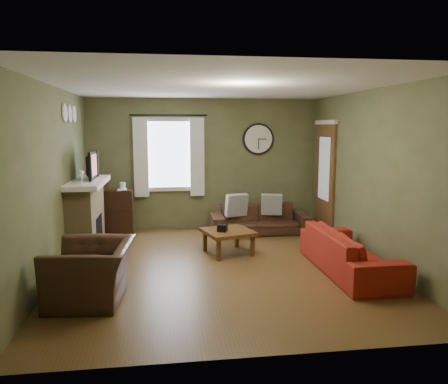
{
  "coord_description": "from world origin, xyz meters",
  "views": [
    {
      "loc": [
        -0.81,
        -6.17,
        2.03
      ],
      "look_at": [
        0.1,
        0.4,
        1.05
      ],
      "focal_mm": 35.0,
      "sensor_mm": 36.0,
      "label": 1
    }
  ],
  "objects": [
    {
      "name": "armchair",
      "position": [
        -1.68,
        -1.05,
        0.34
      ],
      "size": [
        1.0,
        1.13,
        0.68
      ],
      "primitive_type": "imported",
      "rotation": [
        0.0,
        0.0,
        -1.65
      ],
      "color": "#372216",
      "rests_on": "floor"
    },
    {
      "name": "medallion_left",
      "position": [
        -2.28,
        0.8,
        2.25
      ],
      "size": [
        0.28,
        0.28,
        0.03
      ],
      "primitive_type": "cylinder",
      "color": "white",
      "rests_on": "wall_left"
    },
    {
      "name": "curtain_right",
      "position": [
        -0.15,
        2.48,
        1.45
      ],
      "size": [
        0.28,
        0.04,
        1.55
      ],
      "primitive_type": "cube",
      "color": "white",
      "rests_on": "wall_back"
    },
    {
      "name": "wine_glass_a",
      "position": [
        -2.05,
        0.59,
        1.28
      ],
      "size": [
        0.07,
        0.07,
        0.21
      ],
      "primitive_type": null,
      "color": "white",
      "rests_on": "mantel"
    },
    {
      "name": "fireplace",
      "position": [
        -2.1,
        1.15,
        0.55
      ],
      "size": [
        0.4,
        1.4,
        1.1
      ],
      "primitive_type": "cube",
      "color": "tan",
      "rests_on": "floor"
    },
    {
      "name": "firebox",
      "position": [
        -1.91,
        1.15,
        0.3
      ],
      "size": [
        0.04,
        0.6,
        0.55
      ],
      "primitive_type": "cube",
      "color": "black",
      "rests_on": "fireplace"
    },
    {
      "name": "ceiling",
      "position": [
        0.0,
        0.0,
        2.6
      ],
      "size": [
        4.6,
        5.2,
        0.0
      ],
      "primitive_type": "cube",
      "color": "white",
      "rests_on": "ground"
    },
    {
      "name": "sofa_red",
      "position": [
        1.77,
        -0.5,
        0.3
      ],
      "size": [
        0.8,
        2.03,
        0.59
      ],
      "primitive_type": "imported",
      "rotation": [
        0.0,
        0.0,
        1.57
      ],
      "color": "maroon",
      "rests_on": "floor"
    },
    {
      "name": "bookshelf",
      "position": [
        -1.77,
        2.2,
        0.43
      ],
      "size": [
        0.72,
        0.31,
        0.86
      ],
      "primitive_type": null,
      "color": "black",
      "rests_on": "floor"
    },
    {
      "name": "tv",
      "position": [
        -2.05,
        1.3,
        1.35
      ],
      "size": [
        0.08,
        0.6,
        0.35
      ],
      "primitive_type": "imported",
      "rotation": [
        0.0,
        0.0,
        1.57
      ],
      "color": "black",
      "rests_on": "mantel"
    },
    {
      "name": "pillow_right",
      "position": [
        1.26,
        1.98,
        0.55
      ],
      "size": [
        0.42,
        0.22,
        0.4
      ],
      "primitive_type": "cube",
      "rotation": [
        0.0,
        0.0,
        -0.26
      ],
      "color": "#919B9E",
      "rests_on": "sofa_brown"
    },
    {
      "name": "wall_right",
      "position": [
        2.3,
        0.0,
        1.3
      ],
      "size": [
        0.0,
        5.2,
        2.6
      ],
      "primitive_type": "cube",
      "color": "#5F643D",
      "rests_on": "ground"
    },
    {
      "name": "wall_clock",
      "position": [
        1.1,
        2.55,
        1.8
      ],
      "size": [
        0.64,
        0.06,
        0.64
      ],
      "primitive_type": null,
      "color": "white",
      "rests_on": "wall_back"
    },
    {
      "name": "wall_front",
      "position": [
        0.0,
        -2.6,
        1.3
      ],
      "size": [
        4.6,
        0.0,
        2.6
      ],
      "primitive_type": "cube",
      "color": "#5F643D",
      "rests_on": "ground"
    },
    {
      "name": "coffee_table",
      "position": [
        0.2,
        0.64,
        0.19
      ],
      "size": [
        0.9,
        0.9,
        0.39
      ],
      "primitive_type": null,
      "rotation": [
        0.0,
        0.0,
        0.28
      ],
      "color": "#513415",
      "rests_on": "floor"
    },
    {
      "name": "pillow_left",
      "position": [
        0.56,
        2.0,
        0.55
      ],
      "size": [
        0.45,
        0.24,
        0.43
      ],
      "primitive_type": "cube",
      "rotation": [
        0.0,
        0.0,
        0.28
      ],
      "color": "#919B9E",
      "rests_on": "sofa_brown"
    },
    {
      "name": "door",
      "position": [
        2.27,
        1.85,
        1.05
      ],
      "size": [
        0.05,
        0.9,
        2.1
      ],
      "primitive_type": "cube",
      "color": "brown",
      "rests_on": "floor"
    },
    {
      "name": "mantel",
      "position": [
        -2.07,
        1.15,
        1.14
      ],
      "size": [
        0.58,
        1.6,
        0.08
      ],
      "primitive_type": "cube",
      "color": "white",
      "rests_on": "fireplace"
    },
    {
      "name": "wine_glass_b",
      "position": [
        -2.05,
        0.71,
        1.28
      ],
      "size": [
        0.07,
        0.07,
        0.2
      ],
      "primitive_type": null,
      "color": "white",
      "rests_on": "mantel"
    },
    {
      "name": "curtain_left",
      "position": [
        -1.25,
        2.48,
        1.45
      ],
      "size": [
        0.28,
        0.04,
        1.55
      ],
      "primitive_type": "cube",
      "color": "white",
      "rests_on": "wall_back"
    },
    {
      "name": "floor",
      "position": [
        0.0,
        0.0,
        0.0
      ],
      "size": [
        4.6,
        5.2,
        0.0
      ],
      "primitive_type": "cube",
      "color": "brown",
      "rests_on": "ground"
    },
    {
      "name": "medallion_mid",
      "position": [
        -2.28,
        1.15,
        2.25
      ],
      "size": [
        0.28,
        0.28,
        0.03
      ],
      "primitive_type": "cylinder",
      "color": "white",
      "rests_on": "wall_left"
    },
    {
      "name": "book",
      "position": [
        -1.69,
        2.13,
        0.96
      ],
      "size": [
        0.19,
        0.25,
        0.02
      ],
      "primitive_type": "imported",
      "rotation": [
        0.0,
        0.0,
        0.06
      ],
      "color": "#513415",
      "rests_on": "bookshelf"
    },
    {
      "name": "curtain_rod",
      "position": [
        -0.7,
        2.48,
        2.27
      ],
      "size": [
        0.03,
        0.03,
        1.5
      ],
      "primitive_type": "cylinder",
      "color": "black",
      "rests_on": "wall_back"
    },
    {
      "name": "tissue_box",
      "position": [
        0.1,
        0.57,
        0.4
      ],
      "size": [
        0.19,
        0.19,
        0.11
      ],
      "primitive_type": "cube",
      "rotation": [
        0.0,
        0.0,
        -0.38
      ],
      "color": "black",
      "rests_on": "coffee_table"
    },
    {
      "name": "sofa_brown",
      "position": [
        1.01,
        1.94,
        0.28
      ],
      "size": [
        1.89,
        0.74,
        0.55
      ],
      "primitive_type": "imported",
      "color": "#372216",
      "rests_on": "floor"
    },
    {
      "name": "wall_left",
      "position": [
        -2.3,
        0.0,
        1.3
      ],
      "size": [
        0.0,
        5.2,
        2.6
      ],
      "primitive_type": "cube",
      "color": "#5F643D",
      "rests_on": "ground"
    },
    {
      "name": "tv_screen",
      "position": [
        -1.97,
        1.3,
        1.41
      ],
      "size": [
        0.02,
        0.62,
        0.36
      ],
      "primitive_type": "cube",
      "color": "#994C3F",
      "rests_on": "mantel"
    },
    {
      "name": "wall_back",
      "position": [
        0.0,
        2.6,
        1.3
      ],
      "size": [
        4.6,
        0.0,
        2.6
      ],
      "primitive_type": "cube",
      "color": "#5F643D",
      "rests_on": "ground"
    },
    {
      "name": "window_pane",
      "position": [
        -0.7,
        2.58,
        1.5
      ],
      "size": [
        1.0,
        0.02,
        1.3
      ],
      "primitive_type": null,
      "color": "silver",
      "rests_on": "wall_back"
    },
    {
      "name": "medallion_right",
      "position": [
        -2.28,
        1.5,
        2.25
      ],
      "size": [
        0.28,
        0.28,
        0.03
      ],
      "primitive_type": "cylinder",
      "color": "white",
      "rests_on": "wall_left"
    }
  ]
}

